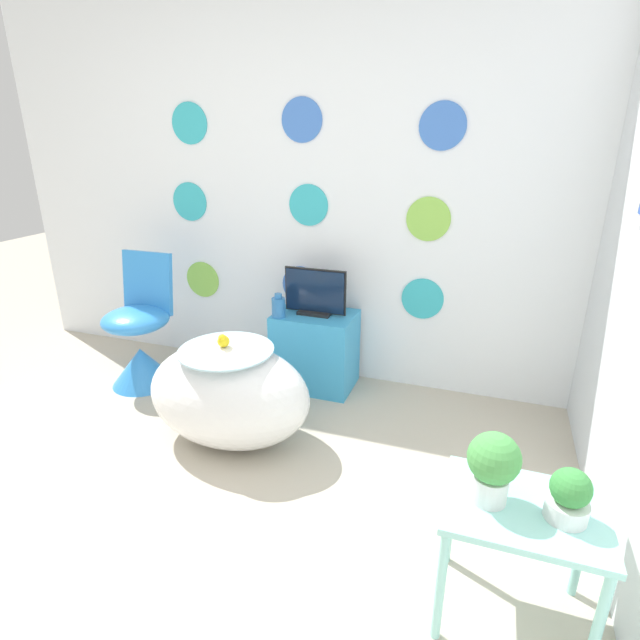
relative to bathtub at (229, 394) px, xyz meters
The scene contains 11 objects.
ground_plane 1.12m from the bathtub, 86.85° to the right, with size 12.00×12.00×0.00m, color #BCB29E.
wall_back_dotted 1.42m from the bathtub, 86.54° to the left, with size 4.43×0.05×2.60m.
bathtub is the anchor object (origin of this frame).
rubber_duck 0.31m from the bathtub, 131.96° to the right, with size 0.06×0.07×0.07m.
chair 0.97m from the bathtub, 155.58° to the left, with size 0.43×0.43×0.86m.
tv_cabinet 0.78m from the bathtub, 73.97° to the left, with size 0.51×0.36×0.50m.
tv 0.86m from the bathtub, 74.01° to the left, with size 0.40×0.12×0.30m.
vase 0.69m from the bathtub, 88.22° to the left, with size 0.08×0.08×0.15m.
side_table 1.56m from the bathtub, 23.65° to the right, with size 0.50×0.39×0.47m.
potted_plant_left 1.50m from the bathtub, 25.77° to the right, with size 0.17×0.17×0.25m.
potted_plant_right 1.69m from the bathtub, 22.57° to the right, with size 0.13×0.13×0.17m.
Camera 1 is at (1.18, -0.97, 1.59)m, focal length 28.00 mm.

